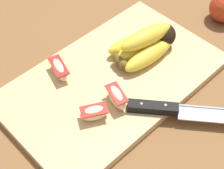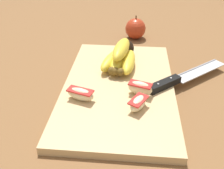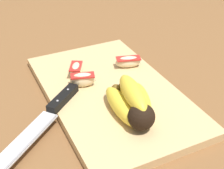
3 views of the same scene
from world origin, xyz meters
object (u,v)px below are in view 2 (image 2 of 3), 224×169
banana_bunch (121,57)px  apple_wedge_near (138,103)px  chefs_knife (177,79)px  apple_wedge_middle (80,94)px  apple_wedge_far (140,88)px  whole_apple (135,29)px

banana_bunch → apple_wedge_near: bearing=-166.0°
chefs_knife → apple_wedge_near: (-0.13, 0.10, 0.01)m
apple_wedge_middle → apple_wedge_far: apple_wedge_far is taller
whole_apple → chefs_knife: bearing=-160.3°
chefs_knife → apple_wedge_far: (-0.07, 0.10, 0.01)m
chefs_knife → apple_wedge_far: bearing=125.0°
banana_bunch → apple_wedge_near: (-0.20, -0.05, -0.01)m
banana_bunch → chefs_knife: banana_bunch is taller
whole_apple → banana_bunch: bearing=171.3°
apple_wedge_middle → chefs_knife: bearing=-66.7°
apple_wedge_near → whole_apple: 0.45m
banana_bunch → apple_wedge_near: banana_bunch is taller
banana_bunch → whole_apple: size_ratio=1.84×
apple_wedge_middle → whole_apple: bearing=-16.2°
apple_wedge_near → banana_bunch: bearing=14.0°
chefs_knife → apple_wedge_middle: 0.26m
banana_bunch → apple_wedge_middle: banana_bunch is taller
apple_wedge_far → whole_apple: 0.39m
chefs_knife → apple_wedge_middle: apple_wedge_middle is taller
apple_wedge_near → apple_wedge_far: apple_wedge_far is taller
apple_wedge_middle → whole_apple: 0.44m
apple_wedge_far → whole_apple: whole_apple is taller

